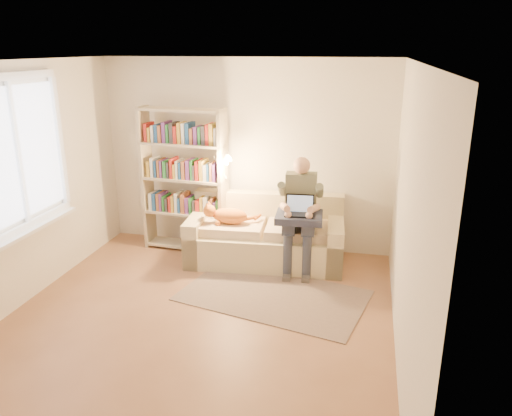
% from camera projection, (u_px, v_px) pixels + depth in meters
% --- Properties ---
extents(floor, '(4.50, 4.50, 0.00)m').
position_uv_depth(floor, '(195.00, 324.00, 5.15)').
color(floor, brown).
rests_on(floor, ground).
extents(ceiling, '(4.00, 4.50, 0.02)m').
position_uv_depth(ceiling, '(184.00, 62.00, 4.34)').
color(ceiling, white).
rests_on(ceiling, wall_back).
extents(wall_left, '(0.02, 4.50, 2.60)m').
position_uv_depth(wall_left, '(7.00, 191.00, 5.17)').
color(wall_left, silver).
rests_on(wall_left, floor).
extents(wall_right, '(0.02, 4.50, 2.60)m').
position_uv_depth(wall_right, '(408.00, 219.00, 4.32)').
color(wall_right, silver).
rests_on(wall_right, floor).
extents(wall_back, '(4.00, 0.02, 2.60)m').
position_uv_depth(wall_back, '(246.00, 156.00, 6.83)').
color(wall_back, silver).
rests_on(wall_back, floor).
extents(wall_front, '(4.00, 0.02, 2.60)m').
position_uv_depth(wall_front, '(44.00, 327.00, 2.66)').
color(wall_front, silver).
rests_on(wall_front, floor).
extents(window, '(0.12, 1.52, 1.69)m').
position_uv_depth(window, '(23.00, 179.00, 5.32)').
color(window, white).
rests_on(window, wall_left).
extents(sofa, '(2.07, 1.06, 0.85)m').
position_uv_depth(sofa, '(266.00, 238.00, 6.59)').
color(sofa, beige).
rests_on(sofa, floor).
extents(person, '(0.43, 0.65, 1.43)m').
position_uv_depth(person, '(300.00, 208.00, 6.23)').
color(person, '#696F5A').
rests_on(person, sofa).
extents(cat, '(0.69, 0.28, 0.25)m').
position_uv_depth(cat, '(227.00, 215.00, 6.43)').
color(cat, orange).
rests_on(cat, sofa).
extents(blanket, '(0.60, 0.51, 0.09)m').
position_uv_depth(blanket, '(298.00, 217.00, 6.13)').
color(blanket, '#242940').
rests_on(blanket, person).
extents(laptop, '(0.37, 0.31, 0.30)m').
position_uv_depth(laptop, '(298.00, 209.00, 6.11)').
color(laptop, black).
rests_on(laptop, blanket).
extents(bookshelf, '(1.31, 0.45, 1.98)m').
position_uv_depth(bookshelf, '(184.00, 173.00, 6.73)').
color(bookshelf, '#BEB090').
rests_on(bookshelf, floor).
extents(rug, '(2.27, 1.64, 0.01)m').
position_uv_depth(rug, '(273.00, 295.00, 5.72)').
color(rug, '#7E695B').
rests_on(rug, floor).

